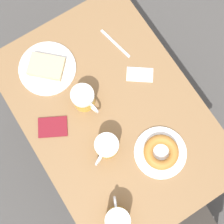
% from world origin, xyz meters
% --- Properties ---
extents(ground_plane, '(8.00, 8.00, 0.00)m').
position_xyz_m(ground_plane, '(0.00, 0.00, 0.00)').
color(ground_plane, '#474442').
extents(table, '(0.74, 1.07, 0.77)m').
position_xyz_m(table, '(0.00, 0.00, 0.70)').
color(table, olive).
rests_on(table, ground_plane).
extents(plate_with_cake, '(0.26, 0.26, 0.04)m').
position_xyz_m(plate_with_cake, '(0.14, -0.33, 0.78)').
color(plate_with_cake, white).
rests_on(plate_with_cake, table).
extents(plate_with_donut, '(0.22, 0.22, 0.05)m').
position_xyz_m(plate_with_donut, '(-0.08, 0.26, 0.79)').
color(plate_with_donut, white).
rests_on(plate_with_donut, table).
extents(beer_mug_left, '(0.13, 0.10, 0.12)m').
position_xyz_m(beer_mug_left, '(0.10, 0.12, 0.83)').
color(beer_mug_left, gold).
rests_on(beer_mug_left, table).
extents(beer_mug_center, '(0.10, 0.14, 0.12)m').
position_xyz_m(beer_mug_center, '(0.07, -0.11, 0.83)').
color(beer_mug_center, gold).
rests_on(beer_mug_center, table).
extents(beer_mug_right, '(0.10, 0.13, 0.12)m').
position_xyz_m(beer_mug_right, '(0.21, 0.38, 0.83)').
color(beer_mug_right, gold).
rests_on(beer_mug_right, table).
extents(napkin_folded, '(0.13, 0.12, 0.00)m').
position_xyz_m(napkin_folded, '(-0.20, -0.08, 0.77)').
color(napkin_folded, white).
rests_on(napkin_folded, table).
extents(fork, '(0.05, 0.19, 0.00)m').
position_xyz_m(fork, '(-0.19, -0.27, 0.77)').
color(fork, silver).
rests_on(fork, table).
extents(passport_near_edge, '(0.15, 0.14, 0.01)m').
position_xyz_m(passport_near_edge, '(0.25, -0.08, 0.77)').
color(passport_near_edge, maroon).
rests_on(passport_near_edge, table).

